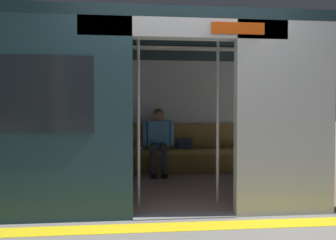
# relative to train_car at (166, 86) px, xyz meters

# --- Properties ---
(ground_plane) EXTENTS (60.00, 60.00, 0.00)m
(ground_plane) POSITION_rel_train_car_xyz_m (-0.08, 1.29, -1.47)
(ground_plane) COLOR gray
(platform_edge_strip) EXTENTS (8.00, 0.24, 0.01)m
(platform_edge_strip) POSITION_rel_train_car_xyz_m (-0.08, 1.59, -1.47)
(platform_edge_strip) COLOR yellow
(platform_edge_strip) RESTS_ON ground_plane
(train_car) EXTENTS (6.40, 2.90, 2.19)m
(train_car) POSITION_rel_train_car_xyz_m (0.00, 0.00, 0.00)
(train_car) COLOR #ADAFB5
(train_car) RESTS_ON ground_plane
(bench_seat) EXTENTS (3.25, 0.44, 0.43)m
(bench_seat) POSITION_rel_train_car_xyz_m (-0.08, -1.09, -1.14)
(bench_seat) COLOR olive
(bench_seat) RESTS_ON ground_plane
(person_seated) EXTENTS (0.55, 0.68, 1.16)m
(person_seated) POSITION_rel_train_car_xyz_m (0.05, -1.04, -0.82)
(person_seated) COLOR #4C8CC6
(person_seated) RESTS_ON ground_plane
(handbag) EXTENTS (0.26, 0.15, 0.17)m
(handbag) POSITION_rel_train_car_xyz_m (-0.44, -1.14, -0.96)
(handbag) COLOR #262D4C
(handbag) RESTS_ON bench_seat
(book) EXTENTS (0.20, 0.25, 0.03)m
(book) POSITION_rel_train_car_xyz_m (0.42, -1.17, -1.03)
(book) COLOR silver
(book) RESTS_ON bench_seat
(grab_pole_door) EXTENTS (0.04, 0.04, 2.05)m
(grab_pole_door) POSITION_rel_train_car_xyz_m (0.40, 0.89, -0.45)
(grab_pole_door) COLOR silver
(grab_pole_door) RESTS_ON ground_plane
(grab_pole_far) EXTENTS (0.04, 0.04, 2.05)m
(grab_pole_far) POSITION_rel_train_car_xyz_m (-0.56, 0.79, -0.45)
(grab_pole_far) COLOR silver
(grab_pole_far) RESTS_ON ground_plane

